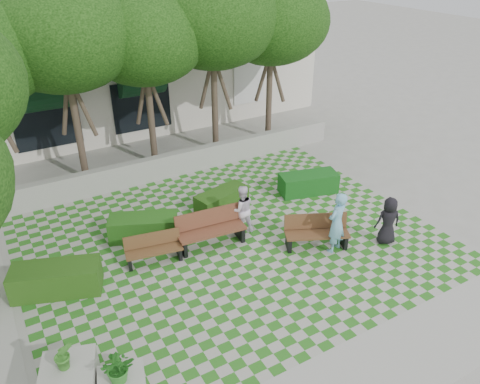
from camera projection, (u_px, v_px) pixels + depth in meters
ground at (251, 261)px, 13.42m from camera, size 90.00×90.00×0.00m
lawn at (234, 243)px, 14.18m from camera, size 12.00×12.00×0.00m
sidewalk_south at (366, 378)px, 9.85m from camera, size 16.00×2.00×0.01m
retaining_wall at (168, 166)px, 17.91m from camera, size 15.00×0.36×0.90m
bench_east at (316, 232)px, 13.85m from camera, size 1.97×1.36×0.99m
bench_mid at (211, 229)px, 13.90m from camera, size 2.11×0.87×1.08m
bench_west at (154, 249)px, 13.23m from camera, size 1.67×0.80×0.84m
hedge_east at (308, 183)px, 16.83m from camera, size 2.20×1.31×0.72m
hedge_midright at (222, 200)px, 15.84m from camera, size 1.99×1.15×0.66m
hedge_midleft at (144, 227)px, 14.31m from camera, size 2.22×1.58×0.72m
hedge_west at (56, 279)px, 12.10m from camera, size 2.39×1.60×0.78m
planter_back at (71, 383)px, 9.08m from camera, size 1.27×1.27×1.68m
person_blue at (337, 223)px, 13.42m from camera, size 0.81×0.66×1.91m
person_dark at (388, 221)px, 13.88m from camera, size 0.87×0.72×1.52m
person_white at (242, 209)px, 14.40m from camera, size 0.88×0.75×1.58m
tree_row at (104, 45)px, 14.62m from camera, size 17.70×13.40×7.41m
building at (122, 65)px, 23.29m from camera, size 18.00×8.92×5.15m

